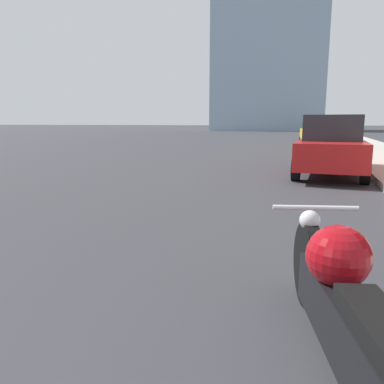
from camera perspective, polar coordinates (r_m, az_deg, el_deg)
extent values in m
cube|color=#B2ADA3|center=(39.00, 22.52, 7.75)|extent=(2.84, 240.00, 0.15)
cylinder|color=black|center=(3.15, 17.28, -10.46)|extent=(0.26, 0.66, 0.66)
cube|color=black|center=(2.27, 23.22, -19.01)|extent=(0.60, 1.54, 0.33)
sphere|color=#9E0C14|center=(2.41, 21.41, -9.14)|extent=(0.38, 0.38, 0.38)
cube|color=black|center=(1.90, 27.01, -18.02)|extent=(0.38, 0.73, 0.10)
sphere|color=silver|center=(3.08, 17.50, -4.13)|extent=(0.16, 0.16, 0.16)
cylinder|color=silver|center=(2.91, 18.27, -2.30)|extent=(0.61, 0.18, 0.04)
cube|color=red|center=(10.91, 20.36, 5.69)|extent=(1.79, 4.30, 0.66)
cube|color=#23282D|center=(10.88, 20.58, 9.16)|extent=(1.47, 2.09, 0.66)
cylinder|color=black|center=(12.27, 16.56, 4.82)|extent=(0.22, 0.61, 0.61)
cylinder|color=black|center=(12.28, 23.92, 4.36)|extent=(0.22, 0.61, 0.61)
cylinder|color=black|center=(9.65, 15.57, 3.43)|extent=(0.22, 0.61, 0.61)
cylinder|color=black|center=(9.67, 24.91, 2.85)|extent=(0.22, 0.61, 0.61)
cube|color=gold|center=(21.70, 18.57, 8.06)|extent=(2.03, 4.53, 0.80)
cube|color=#23282D|center=(21.69, 18.68, 9.96)|extent=(1.60, 2.22, 0.65)
cylinder|color=black|center=(23.03, 16.22, 7.31)|extent=(0.25, 0.62, 0.60)
cylinder|color=black|center=(23.15, 20.25, 7.09)|extent=(0.25, 0.62, 0.60)
cylinder|color=black|center=(20.30, 16.53, 6.91)|extent=(0.25, 0.62, 0.60)
cylinder|color=black|center=(20.44, 21.08, 6.67)|extent=(0.25, 0.62, 0.60)
cube|color=#1E6B33|center=(33.91, 18.87, 8.68)|extent=(2.11, 4.31, 0.65)
cube|color=#23282D|center=(33.90, 18.94, 9.85)|extent=(1.70, 2.11, 0.73)
cylinder|color=black|center=(35.27, 17.51, 8.27)|extent=(0.24, 0.68, 0.67)
cylinder|color=black|center=(35.18, 20.39, 8.10)|extent=(0.24, 0.68, 0.67)
cylinder|color=black|center=(32.67, 17.16, 8.15)|extent=(0.24, 0.68, 0.67)
cylinder|color=black|center=(32.58, 20.27, 7.97)|extent=(0.24, 0.68, 0.67)
cube|color=#BCBCC1|center=(46.61, 18.60, 9.08)|extent=(1.97, 4.41, 0.68)
cube|color=#23282D|center=(46.60, 18.65, 9.86)|extent=(1.56, 2.16, 0.59)
cylinder|color=black|center=(48.01, 17.75, 8.74)|extent=(0.25, 0.70, 0.68)
cylinder|color=black|center=(47.90, 19.64, 8.63)|extent=(0.25, 0.70, 0.68)
cylinder|color=black|center=(45.35, 17.46, 8.68)|extent=(0.25, 0.70, 0.68)
cylinder|color=black|center=(45.24, 19.46, 8.56)|extent=(0.25, 0.70, 0.68)
cube|color=black|center=(57.88, 18.44, 9.23)|extent=(1.89, 3.95, 0.68)
cube|color=#23282D|center=(57.87, 18.48, 9.92)|extent=(1.60, 1.90, 0.72)
cylinder|color=black|center=(59.11, 17.54, 8.97)|extent=(0.20, 0.62, 0.62)
cylinder|color=black|center=(59.11, 19.29, 8.87)|extent=(0.20, 0.62, 0.62)
cylinder|color=black|center=(56.67, 17.50, 8.92)|extent=(0.20, 0.62, 0.62)
cylinder|color=black|center=(56.67, 19.33, 8.82)|extent=(0.20, 0.62, 0.62)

